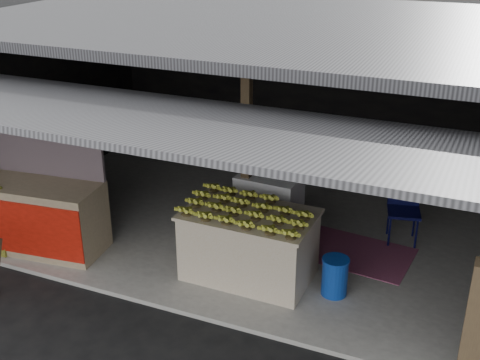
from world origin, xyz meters
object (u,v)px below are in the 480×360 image
at_px(white_crate, 269,207).
at_px(plastic_chair, 404,203).
at_px(banana_table, 249,245).
at_px(water_barrel, 335,278).
at_px(neighbor_stall, 40,213).

relative_size(white_crate, plastic_chair, 1.02).
xyz_separation_m(banana_table, white_crate, (-0.13, 1.04, 0.03)).
relative_size(banana_table, plastic_chair, 1.75).
bearing_deg(banana_table, white_crate, 98.20).
xyz_separation_m(banana_table, plastic_chair, (1.60, 1.75, 0.10)).
bearing_deg(plastic_chair, banana_table, -145.52).
bearing_deg(white_crate, water_barrel, -36.68).
xyz_separation_m(white_crate, plastic_chair, (1.73, 0.70, 0.07)).
bearing_deg(banana_table, neighbor_stall, -170.30).
xyz_separation_m(water_barrel, plastic_chair, (0.50, 1.72, 0.32)).
relative_size(neighbor_stall, plastic_chair, 1.92).
xyz_separation_m(white_crate, neighbor_stall, (-2.72, -1.49, 0.05)).
distance_m(water_barrel, plastic_chair, 1.82).
bearing_deg(white_crate, banana_table, -79.81).
height_order(banana_table, neighbor_stall, neighbor_stall).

